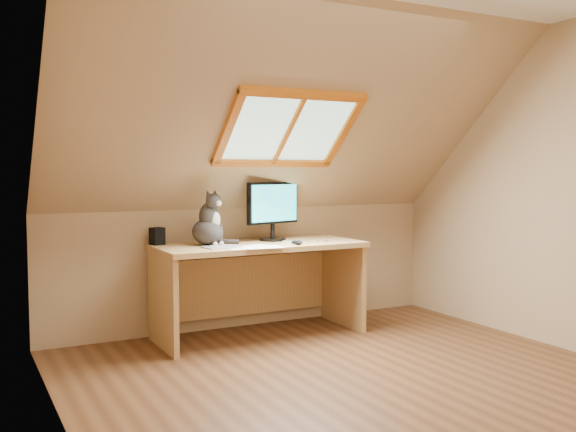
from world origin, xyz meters
TOP-DOWN VIEW (x-y plane):
  - ground at (0.00, 0.00)m, footprint 3.50×3.50m
  - room_shell at (0.00, -0.09)m, footprint 3.52×3.52m
  - desk at (-0.08, 1.45)m, footprint 1.63×0.71m
  - monitor at (0.09, 1.48)m, footprint 0.51×0.22m
  - cat at (-0.48, 1.43)m, footprint 0.33×0.35m
  - desk_speaker at (-0.83, 1.63)m, footprint 0.11×0.11m
  - graphics_tablet at (-0.46, 1.22)m, footprint 0.28×0.21m
  - mouse at (0.12, 1.13)m, footprint 0.09×0.12m
  - papers at (-0.21, 1.12)m, footprint 0.35×0.30m
  - cables at (0.26, 1.26)m, footprint 0.51×0.26m

SIDE VIEW (x-z plane):
  - ground at x=0.00m, z-range 0.00..0.00m
  - desk at x=-0.08m, z-range 0.15..0.89m
  - papers at x=-0.21m, z-range 0.74..0.75m
  - cables at x=0.26m, z-range 0.74..0.75m
  - graphics_tablet at x=-0.46m, z-range 0.74..0.76m
  - mouse at x=0.12m, z-range 0.74..0.78m
  - desk_speaker at x=-0.83m, z-range 0.74..0.88m
  - cat at x=-0.48m, z-range 0.68..1.11m
  - monitor at x=0.09m, z-range 0.78..1.26m
  - room_shell at x=0.00m, z-range 0.23..2.64m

